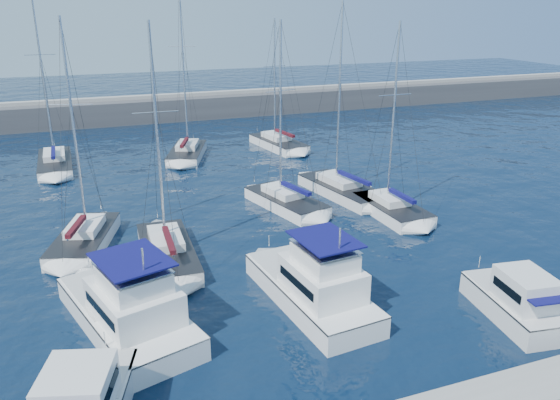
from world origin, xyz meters
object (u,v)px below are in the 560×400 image
object	(u,v)px
sailboat_mid_b	(167,252)
sailboat_back_c	(278,143)
sailboat_mid_c	(286,201)
motor_yacht_port_inner	(130,311)
sailboat_mid_a	(85,239)
sailboat_back_a	(55,163)
sailboat_mid_d	(342,189)
sailboat_back_b	(187,152)
motor_yacht_stbd_inner	(315,287)
sailboat_mid_e	(392,209)
motor_yacht_stbd_outer	(516,303)

from	to	relation	value
sailboat_mid_b	sailboat_back_c	distance (m)	29.17
sailboat_mid_c	motor_yacht_port_inner	bearing A→B (deg)	-149.26
sailboat_mid_a	sailboat_back_a	xyz separation A→B (m)	(-2.09, 20.40, 0.01)
sailboat_mid_c	sailboat_mid_d	distance (m)	5.58
sailboat_mid_c	sailboat_back_a	xyz separation A→B (m)	(-17.19, 18.24, 0.01)
sailboat_back_a	sailboat_back_b	distance (m)	12.90
motor_yacht_port_inner	sailboat_mid_c	bearing A→B (deg)	28.84
motor_yacht_port_inner	sailboat_back_c	distance (m)	37.01
sailboat_back_c	sailboat_mid_c	bearing A→B (deg)	-118.44
motor_yacht_stbd_inner	sailboat_mid_a	distance (m)	16.62
motor_yacht_port_inner	motor_yacht_stbd_inner	size ratio (longest dim) A/B	1.08
motor_yacht_port_inner	sailboat_mid_c	world-z (taller)	sailboat_mid_c
sailboat_mid_b	sailboat_back_a	world-z (taller)	sailboat_back_a
motor_yacht_port_inner	sailboat_mid_e	world-z (taller)	sailboat_mid_e
motor_yacht_port_inner	motor_yacht_stbd_inner	world-z (taller)	same
sailboat_mid_c	sailboat_mid_b	bearing A→B (deg)	-164.03
motor_yacht_stbd_inner	sailboat_mid_b	world-z (taller)	sailboat_mid_b
motor_yacht_port_inner	sailboat_mid_a	world-z (taller)	sailboat_mid_a
sailboat_mid_c	sailboat_mid_d	size ratio (longest dim) A/B	0.92
motor_yacht_port_inner	sailboat_back_c	size ratio (longest dim) A/B	0.74
sailboat_mid_d	sailboat_mid_c	bearing A→B (deg)	-179.14
sailboat_mid_b	sailboat_mid_d	distance (m)	17.33
sailboat_back_a	sailboat_back_c	size ratio (longest dim) A/B	1.22
sailboat_mid_d	sailboat_back_a	bearing A→B (deg)	132.44
sailboat_mid_e	motor_yacht_stbd_inner	bearing A→B (deg)	-138.77
sailboat_mid_a	sailboat_mid_c	bearing A→B (deg)	25.54
sailboat_back_b	sailboat_back_a	bearing A→B (deg)	-163.13
motor_yacht_stbd_inner	sailboat_mid_b	bearing A→B (deg)	121.22
sailboat_mid_e	sailboat_mid_d	bearing A→B (deg)	103.40
sailboat_back_b	sailboat_back_c	xyz separation A→B (m)	(10.35, 0.49, -0.05)
sailboat_back_c	motor_yacht_stbd_outer	bearing A→B (deg)	-101.38
sailboat_mid_a	sailboat_mid_c	world-z (taller)	sailboat_mid_a
motor_yacht_port_inner	sailboat_mid_e	xyz separation A→B (m)	(20.23, 9.11, -0.60)
motor_yacht_stbd_inner	motor_yacht_port_inner	bearing A→B (deg)	168.05
sailboat_mid_e	sailboat_mid_b	bearing A→B (deg)	-175.89
sailboat_mid_d	sailboat_back_a	size ratio (longest dim) A/B	0.91
motor_yacht_stbd_outer	sailboat_back_b	bearing A→B (deg)	112.30
motor_yacht_port_inner	motor_yacht_stbd_outer	bearing A→B (deg)	-33.80
sailboat_back_a	sailboat_back_b	world-z (taller)	sailboat_back_b
motor_yacht_stbd_outer	sailboat_mid_e	xyz separation A→B (m)	(1.83, 14.82, -0.41)
sailboat_mid_d	sailboat_mid_a	bearing A→B (deg)	178.53
sailboat_mid_d	sailboat_back_a	distance (m)	28.42
motor_yacht_stbd_outer	sailboat_back_c	xyz separation A→B (m)	(0.94, 37.26, -0.43)
sailboat_mid_b	sailboat_back_a	xyz separation A→B (m)	(-6.90, 24.34, 0.02)
sailboat_back_b	sailboat_mid_a	bearing A→B (deg)	-98.85
sailboat_mid_a	sailboat_mid_e	xyz separation A→B (m)	(22.03, -2.22, 0.00)
sailboat_mid_c	sailboat_mid_e	world-z (taller)	sailboat_mid_c
sailboat_mid_d	sailboat_back_b	xyz separation A→B (m)	(-9.78, 16.49, 0.04)
sailboat_back_a	sailboat_back_b	size ratio (longest dim) A/B	0.96
sailboat_mid_a	sailboat_back_b	distance (m)	22.49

